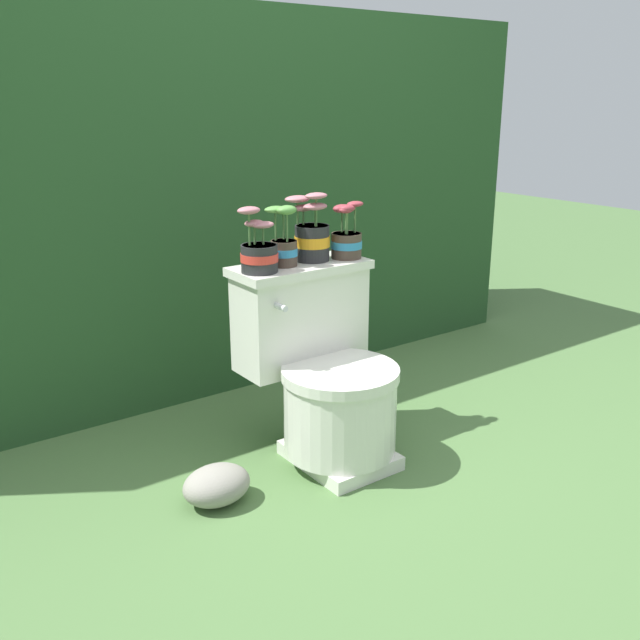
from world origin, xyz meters
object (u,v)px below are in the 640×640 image
toilet (324,373)px  potted_plant_midleft (284,242)px  potted_plant_left (259,252)px  garden_stone (217,485)px  potted_plant_midright (346,238)px  potted_plant_middle (311,235)px

toilet → potted_plant_midleft: bearing=113.1°
potted_plant_left → garden_stone: potted_plant_left is taller
potted_plant_left → garden_stone: (-0.29, -0.19, -0.66)m
potted_plant_midright → potted_plant_left: bearing=180.0°
potted_plant_midright → garden_stone: size_ratio=0.92×
potted_plant_middle → garden_stone: bearing=-156.5°
toilet → potted_plant_midleft: size_ratio=3.18×
potted_plant_midright → garden_stone: (-0.65, -0.19, -0.67)m
potted_plant_middle → potted_plant_midright: size_ratio=1.20×
potted_plant_middle → toilet: bearing=-110.3°
potted_plant_midleft → garden_stone: (-0.40, -0.22, -0.68)m
potted_plant_middle → potted_plant_midright: (0.13, -0.04, -0.02)m
toilet → potted_plant_midright: size_ratio=3.31×
potted_plant_left → potted_plant_midleft: (0.11, 0.03, 0.01)m
potted_plant_midleft → potted_plant_middle: bearing=5.0°
potted_plant_midright → garden_stone: potted_plant_midright is taller
garden_stone → potted_plant_left: bearing=33.2°
toilet → potted_plant_midleft: potted_plant_midleft is taller
potted_plant_midleft → garden_stone: potted_plant_midleft is taller
potted_plant_left → garden_stone: bearing=-146.8°
toilet → potted_plant_midright: bearing=32.2°
potted_plant_left → potted_plant_midleft: potted_plant_left is taller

